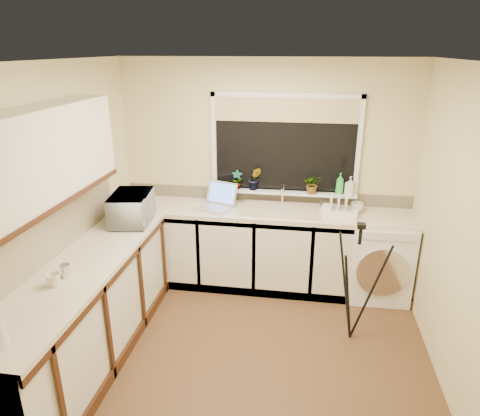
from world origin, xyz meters
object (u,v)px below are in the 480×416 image
dish_rack (339,212)px  plant_d (313,184)px  laptop (217,201)px  plant_a (237,180)px  kettle (127,215)px  plant_b (255,179)px  washing_machine (378,257)px  microwave (132,208)px  cup_back (357,207)px  tripod (355,283)px  soap_bottle_green (340,183)px  soap_bottle_clear (350,185)px  steel_jar (66,271)px  cup_left (53,280)px

dish_rack → plant_d: (-0.29, 0.20, 0.23)m
laptop → plant_a: size_ratio=2.12×
plant_a → kettle: bearing=-137.0°
dish_rack → plant_b: 0.98m
washing_machine → microwave: microwave is taller
plant_a → cup_back: plant_a is taller
tripod → soap_bottle_green: 1.23m
laptop → plant_a: bearing=67.3°
soap_bottle_clear → cup_back: bearing=-60.8°
steel_jar → soap_bottle_clear: (2.23, 1.90, 0.20)m
soap_bottle_green → soap_bottle_clear: soap_bottle_green is taller
tripod → cup_back: 1.01m
tripod → plant_d: 1.26m
tripod → kettle: bearing=172.9°
soap_bottle_clear → dish_rack: bearing=-115.3°
kettle → dish_rack: kettle is taller
laptop → steel_jar: (-0.82, -1.68, -0.02)m
tripod → plant_b: 1.61m
steel_jar → washing_machine: bearing=32.9°
plant_a → soap_bottle_green: size_ratio=0.94×
kettle → plant_b: 1.44m
soap_bottle_clear → cup_left: size_ratio=1.85×
cup_back → microwave: bearing=-164.1°
plant_b → cup_back: size_ratio=1.92×
soap_bottle_clear → microwave: bearing=-160.3°
plant_b → soap_bottle_green: plant_b is taller
dish_rack → tripod: 0.92m
dish_rack → steel_jar: size_ratio=3.70×
washing_machine → plant_d: (-0.74, 0.20, 0.71)m
soap_bottle_clear → cup_back: (0.08, -0.14, -0.20)m
plant_b → cup_left: size_ratio=2.41×
steel_jar → cup_back: (2.31, 1.76, 0.00)m
steel_jar → cup_left: bearing=-95.6°
washing_machine → soap_bottle_green: soap_bottle_green is taller
washing_machine → tripod: 0.91m
dish_rack → soap_bottle_green: (0.00, 0.23, 0.24)m
kettle → plant_d: 1.96m
washing_machine → plant_b: (-1.37, 0.23, 0.74)m
plant_d → cup_back: 0.53m
steel_jar → plant_a: (1.01, 1.89, 0.21)m
washing_machine → dish_rack: size_ratio=2.34×
tripod → plant_a: size_ratio=5.33×
steel_jar → dish_rack: bearing=38.1°
plant_a → plant_d: plant_a is taller
plant_d → soap_bottle_clear: bearing=4.3°
plant_a → cup_back: 1.32m
kettle → steel_jar: size_ratio=2.26×
dish_rack → cup_back: cup_back is taller
plant_b → soap_bottle_green: 0.92m
laptop → cup_back: laptop is taller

